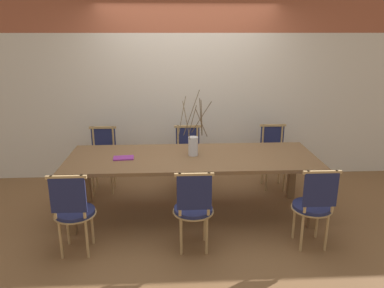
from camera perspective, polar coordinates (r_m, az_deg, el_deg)
The scene contains 11 objects.
ground_plane at distance 4.64m, azimuth 0.00°, elevation -10.53°, with size 16.00×16.00×0.00m, color brown.
wall_rear at distance 5.45m, azimuth -0.73°, elevation 11.27°, with size 12.00×0.06×3.20m.
dining_table at distance 4.37m, azimuth 0.00°, elevation -2.88°, with size 2.88×1.01×0.74m.
chair_near_leftend at distance 3.84m, azimuth -17.65°, elevation -9.51°, with size 0.41×0.41×0.88m.
chair_near_left at distance 3.72m, azimuth 0.23°, elevation -9.55°, with size 0.41×0.41×0.88m.
chair_near_center at distance 3.96m, azimuth 18.09°, elevation -8.68°, with size 0.41×0.41×0.88m.
chair_far_leftend at distance 5.26m, azimuth -13.40°, elevation -1.91°, with size 0.41×0.41×0.88m.
chair_far_left at distance 5.17m, azimuth -0.61°, elevation -1.75°, with size 0.41×0.41×0.88m.
chair_far_center at distance 5.35m, azimuth 12.31°, elevation -1.50°, with size 0.41×0.41×0.88m.
vase_centerpiece at distance 4.35m, azimuth 0.19°, elevation 0.01°, with size 0.40×0.38×0.75m.
book_stack at distance 4.34m, azimuth -10.39°, elevation -2.10°, with size 0.24×0.17×0.01m.
Camera 1 is at (-0.21, -4.11, 2.14)m, focal length 35.00 mm.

